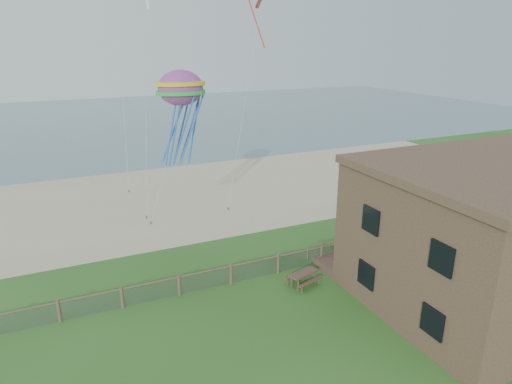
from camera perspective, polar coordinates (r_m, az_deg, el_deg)
ground at (r=21.91m, az=2.97°, el=-18.46°), size 160.00×160.00×0.00m
sand_beach at (r=40.55m, az=-11.48°, el=-0.85°), size 72.00×20.00×0.02m
ocean at (r=82.93m, az=-18.74°, el=8.37°), size 160.00×68.00×0.02m
chainlink_fence at (r=26.22m, az=-3.15°, el=-10.30°), size 36.20×0.20×1.25m
motel at (r=27.46m, az=29.11°, el=-4.58°), size 15.00×10.00×7.00m
motel_deck at (r=32.20m, az=19.76°, el=-6.33°), size 15.00×2.00×0.50m
picnic_table at (r=26.31m, az=5.94°, el=-10.70°), size 2.10×1.81×0.75m
octopus_kite at (r=30.60m, az=-9.22°, el=9.53°), size 3.50×2.66×6.68m
kite_red at (r=31.59m, az=0.51°, el=21.39°), size 2.20×2.07×2.94m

